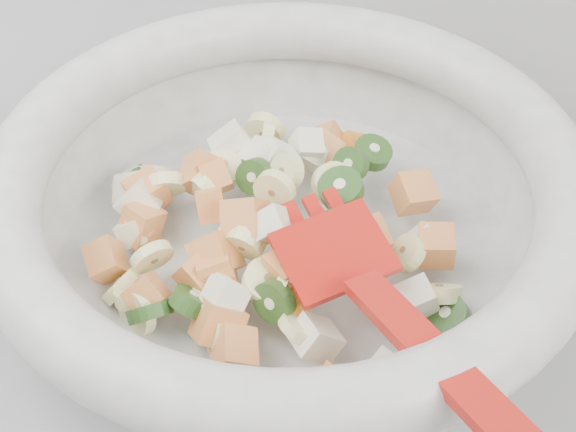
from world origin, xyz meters
The scene contains 1 object.
mixing_bowl centered at (0.11, 1.49, 0.95)m, with size 0.42×0.36×0.12m.
Camera 1 is at (0.32, 1.17, 1.31)m, focal length 55.00 mm.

